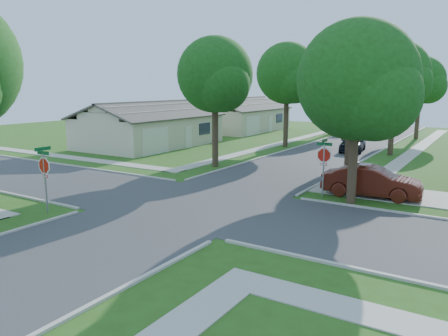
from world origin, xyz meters
name	(u,v)px	position (x,y,z in m)	size (l,w,h in m)	color
ground	(195,204)	(0.00, 0.00, 0.00)	(100.00, 100.00, 0.00)	#2B4E15
road_ns	(195,204)	(0.00, 0.00, 0.00)	(7.00, 100.00, 0.02)	#333335
sidewalk_ne	(418,149)	(6.10, 26.00, 0.02)	(1.20, 40.00, 0.04)	#9E9B91
sidewalk_nw	(293,140)	(-6.10, 26.00, 0.02)	(1.20, 40.00, 0.04)	#9E9B91
driveway	(397,194)	(7.90, 7.10, 0.03)	(8.80, 3.60, 0.05)	#9E9B91
stop_sign_sw	(44,168)	(-4.70, -4.70, 2.03)	(1.05, 0.80, 2.98)	gray
stop_sign_ne	(324,158)	(4.70, 4.70, 2.03)	(1.05, 0.80, 2.98)	gray
tree_e_near	(353,85)	(4.75, 9.01, 5.64)	(4.97, 4.80, 8.28)	#38281C
tree_e_mid	(396,78)	(4.76, 21.01, 6.25)	(5.59, 5.40, 9.21)	#38281C
tree_e_far	(421,82)	(4.75, 34.01, 5.98)	(5.17, 5.00, 8.72)	#38281C
tree_w_near	(216,78)	(-4.64, 9.01, 6.12)	(5.38, 5.20, 8.97)	#38281C
tree_w_mid	(288,76)	(-4.64, 21.01, 6.49)	(5.80, 5.60, 9.56)	#38281C
tree_w_far	(333,87)	(-4.65, 34.01, 5.51)	(4.76, 4.60, 8.04)	#38281C
tree_ne_corner	(358,86)	(6.36, 4.21, 5.59)	(5.80, 5.60, 8.66)	#38281C
house_nw_near	(151,130)	(-15.99, 15.00, 1.52)	(8.42, 13.60, 4.23)	#BDB295
house_nw_far	(240,119)	(-15.99, 32.00, 1.52)	(8.42, 13.60, 4.23)	#BDB295
car_driveway	(372,181)	(6.82, 5.98, 0.80)	(1.69, 4.86, 1.60)	#581C12
car_curb_east	(353,142)	(1.48, 21.43, 0.79)	(1.86, 4.62, 1.58)	black
car_curb_west	(346,128)	(-3.20, 34.92, 0.70)	(1.97, 4.85, 1.41)	black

